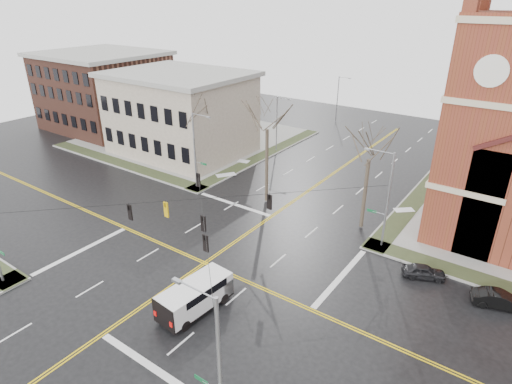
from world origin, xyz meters
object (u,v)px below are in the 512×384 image
Objects in this scene: signal_pole_se at (217,366)px; parked_car_a at (424,271)px; parked_car_b at (499,300)px; tree_nw_far at (195,116)px; streetlight_north_a at (278,122)px; tree_nw_near at (267,124)px; signal_pole_ne at (386,198)px; tree_ne at (369,155)px; signal_pole_nw at (196,149)px; cargo_van at (198,294)px; streetlight_north_b at (338,97)px.

parked_car_a is (4.70, 20.37, -4.37)m from signal_pole_se.
tree_nw_far is at bearing 63.40° from parked_car_b.
tree_nw_near is (8.18, -14.86, 4.45)m from streetlight_north_a.
parked_car_b is (10.31, 19.93, -4.32)m from signal_pole_se.
parked_car_b is (32.29, -19.57, -3.83)m from streetlight_north_a.
streetlight_north_a is at bearing 118.85° from tree_nw_near.
tree_nw_far is at bearing -101.79° from streetlight_north_a.
signal_pole_se is 22.85m from parked_car_b.
signal_pole_ne is 25.18m from tree_nw_far.
tree_ne is at bearing -36.58° from streetlight_north_a.
tree_ne reaches higher than signal_pole_ne.
signal_pole_nw is 9.84m from tree_nw_near.
streetlight_north_a is 1.32× the size of cargo_van.
parked_car_a is at bearing -35.65° from streetlight_north_a.
tree_nw_far is 11.17m from tree_nw_near.
streetlight_north_a is 20.00m from streetlight_north_b.
tree_nw_near is at bearing -76.79° from streetlight_north_b.
signal_pole_nw is 27.81m from parked_car_a.
cargo_van is at bearing -71.37° from tree_nw_near.
tree_nw_near reaches higher than parked_car_b.
tree_ne is (19.88, 2.24, 2.78)m from signal_pole_nw.
signal_pole_ne and signal_pole_se have the same top height.
signal_pole_ne is 4.51m from tree_ne.
tree_nw_near is at bearing -61.15° from streetlight_north_a.
streetlight_north_a is 17.54m from tree_nw_near.
signal_pole_ne reaches higher than streetlight_north_a.
signal_pole_nw is 2.63× the size of parked_car_a.
streetlight_north_b is at bearing 90.00° from streetlight_north_a.
cargo_van is at bearing -105.27° from tree_ne.
streetlight_north_a is at bearing 119.09° from signal_pole_se.
signal_pole_ne reaches higher than parked_car_a.
signal_pole_se is 0.83× the size of tree_nw_far.
streetlight_north_b is at bearing 110.27° from signal_pole_se.
signal_pole_se is 0.84× the size of tree_ne.
signal_pole_ne is 14.44m from tree_nw_near.
parked_car_a is (27.34, -2.63, -4.37)m from signal_pole_nw.
tree_nw_far reaches higher than cargo_van.
tree_nw_far reaches higher than signal_pole_se.
tree_nw_far reaches higher than signal_pole_ne.
streetlight_north_b is (-21.97, 36.50, -0.48)m from signal_pole_ne.
signal_pole_se is 28.52m from tree_nw_near.
tree_ne reaches higher than cargo_van.
signal_pole_nw reaches higher than cargo_van.
tree_nw_far is (-2.23, 2.61, 2.93)m from signal_pole_nw.
cargo_van is 26.22m from tree_nw_far.
tree_nw_near is (-18.49, 4.28, 8.34)m from parked_car_a.
parked_car_a is at bearing -5.50° from signal_pole_nw.
signal_pole_se is 1.12× the size of streetlight_north_b.
signal_pole_nw reaches higher than streetlight_north_b.
streetlight_north_b is (0.67, 36.50, -0.48)m from signal_pole_nw.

